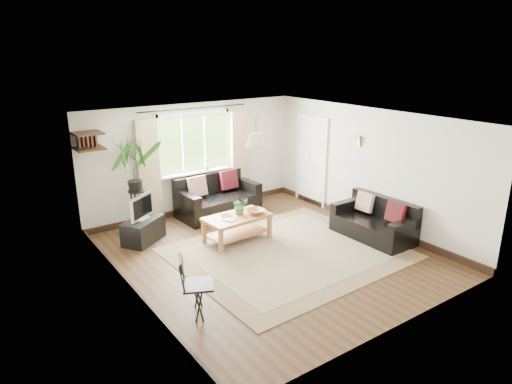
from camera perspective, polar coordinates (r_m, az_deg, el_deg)
floor at (r=8.20m, az=1.62°, el=-7.71°), size 5.50×5.50×0.00m
ceiling at (r=7.50m, az=1.78°, el=9.11°), size 5.50×5.50×0.00m
wall_back at (r=10.03m, az=-7.74°, el=4.15°), size 5.00×0.02×2.40m
wall_front at (r=5.93m, az=17.83°, el=-6.17°), size 5.00×0.02×2.40m
wall_left at (r=6.66m, az=-15.87°, el=-3.36°), size 0.02×5.50×2.40m
wall_right at (r=9.42m, az=14.01°, el=2.91°), size 0.02×5.50×2.40m
rug at (r=8.23m, az=3.98°, el=-7.59°), size 3.86×3.34×0.02m
window at (r=9.92m, az=-7.72°, el=6.07°), size 2.50×0.16×2.16m
door at (r=10.60m, az=6.94°, el=3.80°), size 0.06×0.96×2.06m
corner_shelf at (r=8.87m, az=-20.21°, el=6.02°), size 0.50×0.50×0.34m
pendant_lamp at (r=7.88m, az=-0.00°, el=6.95°), size 0.36×0.36×0.54m
wall_sconce at (r=9.45m, az=12.60°, el=6.41°), size 0.12×0.12×0.28m
sofa_back at (r=9.95m, az=-4.73°, el=-0.55°), size 1.82×1.00×0.83m
sofa_right at (r=8.99m, az=14.46°, el=-3.43°), size 1.57×0.80×0.73m
coffee_table at (r=8.64m, az=-2.37°, el=-4.56°), size 1.26×0.74×0.50m
table_plant at (r=8.59m, az=-2.03°, el=-1.72°), size 0.32×0.28×0.33m
bowl at (r=8.65m, az=-0.06°, el=-2.44°), size 0.35×0.35×0.08m
book_a at (r=8.29m, az=-3.68°, el=-3.63°), size 0.24×0.27×0.02m
book_b at (r=8.51m, az=-4.26°, el=-3.04°), size 0.21×0.26×0.02m
tv_stand at (r=8.87m, az=-13.90°, el=-4.67°), size 0.95×0.85×0.44m
tv at (r=8.71m, az=-14.12°, el=-1.83°), size 0.64×0.53×0.49m
palm_stand at (r=9.15m, az=-14.84°, el=0.62°), size 0.92×0.92×1.85m
folding_chair at (r=6.33m, az=-7.26°, el=-11.57°), size 0.60×0.60×0.87m
sill_plant at (r=10.07m, az=-6.13°, el=3.48°), size 0.14×0.10×0.27m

